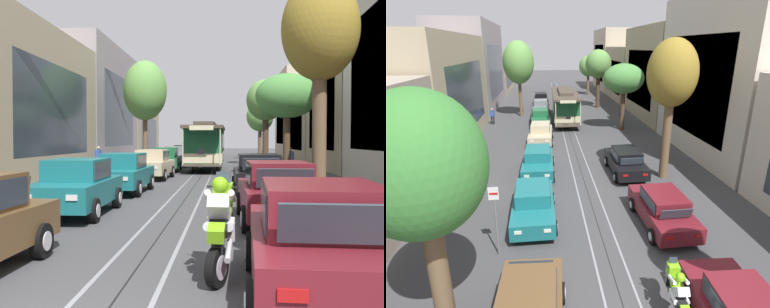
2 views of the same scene
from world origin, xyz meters
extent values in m
plane|color=#424244|center=(0.00, 25.48, 0.00)|extent=(160.00, 160.00, 0.00)
cube|color=gray|center=(-0.53, 29.85, 0.01)|extent=(0.08, 71.70, 0.01)
cube|color=gray|center=(0.53, 29.85, 0.01)|extent=(0.08, 71.70, 0.01)
cube|color=black|center=(0.00, 29.85, 0.00)|extent=(0.03, 71.70, 0.01)
cube|color=tan|center=(-10.53, 21.89, 4.19)|extent=(5.04, 15.63, 8.39)
cube|color=#2D3842|center=(-8.03, 21.89, 3.77)|extent=(0.04, 11.15, 5.03)
cube|color=gray|center=(-10.99, 37.81, 5.13)|extent=(5.97, 15.63, 10.26)
cube|color=#2D3842|center=(-8.03, 37.81, 4.62)|extent=(0.04, 11.15, 6.16)
cube|color=tan|center=(-10.65, 53.74, 3.13)|extent=(5.28, 15.63, 6.26)
cube|color=#2D3842|center=(-8.03, 53.74, 2.82)|extent=(0.04, 11.15, 3.76)
cube|color=beige|center=(10.69, 17.11, 5.45)|extent=(5.37, 12.44, 10.91)
cube|color=#2D3842|center=(8.03, 17.11, 4.91)|extent=(0.04, 8.92, 6.54)
cube|color=tan|center=(10.60, 29.85, 4.74)|extent=(5.18, 12.44, 9.48)
cube|color=#2D3842|center=(8.03, 29.85, 4.27)|extent=(0.04, 8.92, 5.69)
cube|color=tan|center=(10.91, 42.59, 3.71)|extent=(5.80, 12.44, 7.42)
cube|color=#2D3842|center=(8.03, 42.59, 3.34)|extent=(0.04, 8.92, 4.45)
cube|color=#BCAD93|center=(10.57, 55.33, 5.20)|extent=(5.13, 12.44, 10.40)
cube|color=#2D3842|center=(8.03, 55.33, 4.68)|extent=(0.04, 8.92, 6.24)
cube|color=brown|center=(-2.77, 2.92, 1.28)|extent=(1.57, 2.13, 0.60)
cube|color=#2D3842|center=(-2.71, 4.10, 1.26)|extent=(1.30, 0.26, 0.45)
cube|color=#2D3842|center=(-2.02, 2.88, 1.28)|extent=(0.11, 1.81, 0.47)
cube|color=#2D3842|center=(-3.52, 2.95, 1.28)|extent=(0.11, 1.81, 0.47)
cube|color=#B21414|center=(-2.12, 4.90, 0.75)|extent=(0.28, 0.05, 0.12)
cube|color=#B21414|center=(-3.23, 4.95, 0.75)|extent=(0.28, 0.05, 0.12)
cylinder|color=black|center=(-1.84, 4.06, 0.32)|extent=(0.23, 0.65, 0.64)
cylinder|color=silver|center=(-1.73, 4.05, 0.32)|extent=(0.04, 0.35, 0.35)
cylinder|color=black|center=(-3.59, 4.14, 0.32)|extent=(0.23, 0.65, 0.64)
cylinder|color=silver|center=(-3.70, 4.14, 0.32)|extent=(0.04, 0.35, 0.35)
cube|color=#196B70|center=(-2.80, 9.01, 0.65)|extent=(1.85, 4.32, 0.66)
cube|color=#196B70|center=(-2.80, 9.16, 1.28)|extent=(1.50, 2.08, 0.60)
cube|color=#2D3842|center=(-2.79, 8.32, 1.26)|extent=(1.33, 0.24, 0.47)
cube|color=#2D3842|center=(-2.81, 10.34, 1.26)|extent=(1.30, 0.21, 0.45)
cube|color=#2D3842|center=(-2.05, 9.17, 1.28)|extent=(0.05, 1.81, 0.47)
cube|color=#2D3842|center=(-3.55, 9.15, 1.28)|extent=(0.05, 1.81, 0.47)
cube|color=white|center=(-2.21, 6.86, 0.75)|extent=(0.28, 0.04, 0.14)
cube|color=#B21414|center=(-2.27, 11.18, 0.75)|extent=(0.28, 0.04, 0.12)
cube|color=white|center=(-3.33, 6.84, 0.75)|extent=(0.28, 0.04, 0.14)
cube|color=#B21414|center=(-3.38, 11.16, 0.75)|extent=(0.28, 0.04, 0.12)
cylinder|color=black|center=(-1.90, 7.69, 0.32)|extent=(0.21, 0.64, 0.64)
cylinder|color=silver|center=(-1.79, 7.69, 0.32)|extent=(0.02, 0.35, 0.35)
cylinder|color=black|center=(-3.66, 7.67, 0.32)|extent=(0.21, 0.64, 0.64)
cylinder|color=silver|center=(-3.77, 7.67, 0.32)|extent=(0.02, 0.35, 0.35)
cylinder|color=black|center=(-1.93, 10.35, 0.32)|extent=(0.21, 0.64, 0.64)
cylinder|color=silver|center=(-1.82, 10.36, 0.32)|extent=(0.02, 0.35, 0.35)
cylinder|color=black|center=(-3.69, 10.33, 0.32)|extent=(0.21, 0.64, 0.64)
cylinder|color=silver|center=(-3.80, 10.33, 0.32)|extent=(0.02, 0.35, 0.35)
cube|color=#196B70|center=(-2.66, 14.48, 0.65)|extent=(1.87, 4.33, 0.66)
cube|color=#196B70|center=(-2.66, 14.63, 1.28)|extent=(1.51, 2.09, 0.60)
cube|color=#2D3842|center=(-2.67, 13.80, 1.26)|extent=(1.34, 0.24, 0.47)
cube|color=#2D3842|center=(-2.64, 15.82, 1.26)|extent=(1.30, 0.22, 0.45)
cube|color=#2D3842|center=(-1.91, 14.62, 1.28)|extent=(0.06, 1.81, 0.47)
cube|color=#2D3842|center=(-3.40, 14.65, 1.28)|extent=(0.06, 1.81, 0.47)
cube|color=white|center=(-2.14, 12.32, 0.75)|extent=(0.28, 0.04, 0.14)
cube|color=#B21414|center=(-2.06, 16.63, 0.75)|extent=(0.28, 0.04, 0.12)
cube|color=white|center=(-3.25, 12.33, 0.75)|extent=(0.28, 0.04, 0.14)
cube|color=#B21414|center=(-3.18, 16.65, 0.75)|extent=(0.28, 0.04, 0.12)
cylinder|color=black|center=(-1.80, 13.14, 0.32)|extent=(0.21, 0.64, 0.64)
cylinder|color=silver|center=(-1.69, 13.13, 0.32)|extent=(0.03, 0.35, 0.35)
cylinder|color=black|center=(-3.56, 13.17, 0.32)|extent=(0.21, 0.64, 0.64)
cylinder|color=silver|center=(-3.67, 13.17, 0.32)|extent=(0.03, 0.35, 0.35)
cylinder|color=black|center=(-1.76, 15.80, 0.32)|extent=(0.21, 0.64, 0.64)
cylinder|color=silver|center=(-1.65, 15.80, 0.32)|extent=(0.03, 0.35, 0.35)
cylinder|color=black|center=(-3.52, 15.83, 0.32)|extent=(0.21, 0.64, 0.64)
cylinder|color=silver|center=(-3.63, 15.83, 0.32)|extent=(0.03, 0.35, 0.35)
cube|color=#C1B28E|center=(-2.53, 21.08, 0.65)|extent=(1.96, 4.37, 0.66)
cube|color=#C1B28E|center=(-2.53, 21.23, 1.28)|extent=(1.55, 2.12, 0.60)
cube|color=#2D3842|center=(-2.56, 20.40, 1.26)|extent=(1.34, 0.27, 0.47)
cube|color=#2D3842|center=(-2.48, 22.42, 1.26)|extent=(1.30, 0.25, 0.45)
cube|color=#2D3842|center=(-1.78, 21.20, 1.28)|extent=(0.10, 1.81, 0.47)
cube|color=#2D3842|center=(-3.27, 21.26, 1.28)|extent=(0.10, 1.81, 0.47)
cube|color=white|center=(-2.06, 18.90, 0.75)|extent=(0.28, 0.05, 0.14)
cube|color=#B21414|center=(-1.89, 23.22, 0.75)|extent=(0.28, 0.05, 0.12)
cube|color=white|center=(-3.17, 18.95, 0.75)|extent=(0.28, 0.05, 0.14)
cube|color=#B21414|center=(-3.01, 23.26, 0.75)|extent=(0.28, 0.05, 0.12)
cylinder|color=black|center=(-1.70, 19.72, 0.32)|extent=(0.22, 0.65, 0.64)
cylinder|color=silver|center=(-1.59, 19.71, 0.32)|extent=(0.03, 0.35, 0.35)
cylinder|color=black|center=(-3.46, 19.79, 0.32)|extent=(0.22, 0.65, 0.64)
cylinder|color=silver|center=(-3.57, 19.79, 0.32)|extent=(0.03, 0.35, 0.35)
cylinder|color=black|center=(-1.60, 22.38, 0.32)|extent=(0.22, 0.65, 0.64)
cylinder|color=silver|center=(-1.49, 22.38, 0.32)|extent=(0.03, 0.35, 0.35)
cylinder|color=black|center=(-3.36, 22.45, 0.32)|extent=(0.22, 0.65, 0.64)
cylinder|color=silver|center=(-3.47, 22.45, 0.32)|extent=(0.03, 0.35, 0.35)
cube|color=#1E6038|center=(-2.59, 27.22, 0.65)|extent=(1.99, 4.37, 0.66)
cube|color=#1E6038|center=(-2.59, 27.37, 1.28)|extent=(1.57, 2.13, 0.60)
cube|color=#2D3842|center=(-2.56, 26.53, 1.26)|extent=(1.34, 0.28, 0.47)
cube|color=#2D3842|center=(-2.65, 28.55, 1.26)|extent=(1.30, 0.25, 0.45)
cube|color=#2D3842|center=(-1.85, 27.40, 1.28)|extent=(0.11, 1.81, 0.47)
cube|color=#2D3842|center=(-3.34, 27.33, 1.28)|extent=(0.11, 1.81, 0.47)
cube|color=white|center=(-1.94, 25.08, 0.75)|extent=(0.28, 0.05, 0.14)
cube|color=#B21414|center=(-2.13, 29.40, 0.75)|extent=(0.28, 0.05, 0.12)
cube|color=white|center=(-3.05, 25.03, 0.75)|extent=(0.28, 0.05, 0.14)
cube|color=#B21414|center=(-3.24, 29.35, 0.75)|extent=(0.28, 0.05, 0.12)
cylinder|color=black|center=(-1.65, 25.92, 0.32)|extent=(0.23, 0.65, 0.64)
cylinder|color=silver|center=(-1.54, 25.93, 0.32)|extent=(0.04, 0.35, 0.35)
cylinder|color=black|center=(-3.41, 25.85, 0.32)|extent=(0.23, 0.65, 0.64)
cylinder|color=silver|center=(-3.52, 25.84, 0.32)|extent=(0.04, 0.35, 0.35)
cylinder|color=black|center=(-1.77, 28.59, 0.32)|extent=(0.23, 0.65, 0.64)
cylinder|color=silver|center=(-1.66, 28.59, 0.32)|extent=(0.04, 0.35, 0.35)
cylinder|color=black|center=(-3.53, 28.51, 0.32)|extent=(0.23, 0.65, 0.64)
cylinder|color=silver|center=(-3.64, 28.50, 0.32)|extent=(0.04, 0.35, 0.35)
cube|color=slate|center=(-2.56, 32.96, 0.65)|extent=(1.80, 4.30, 0.66)
cube|color=slate|center=(-2.56, 33.11, 1.28)|extent=(1.48, 2.06, 0.60)
cube|color=#2D3842|center=(-2.56, 32.27, 1.26)|extent=(1.33, 0.22, 0.47)
cube|color=#2D3842|center=(-2.56, 34.29, 1.26)|extent=(1.30, 0.20, 0.45)
cube|color=#2D3842|center=(-1.82, 33.11, 1.28)|extent=(0.03, 1.81, 0.47)
cube|color=#2D3842|center=(-3.31, 33.11, 1.28)|extent=(0.03, 1.81, 0.47)
cube|color=white|center=(-2.01, 30.80, 0.75)|extent=(0.28, 0.04, 0.14)
cube|color=#B21414|center=(-2.00, 35.12, 0.75)|extent=(0.28, 0.04, 0.12)
cube|color=white|center=(-3.12, 30.80, 0.75)|extent=(0.28, 0.04, 0.14)
cube|color=#B21414|center=(-3.12, 35.12, 0.75)|extent=(0.28, 0.04, 0.12)
cylinder|color=black|center=(-1.68, 31.62, 0.32)|extent=(0.20, 0.64, 0.64)
cylinder|color=silver|center=(-1.57, 31.62, 0.32)|extent=(0.02, 0.35, 0.35)
cylinder|color=black|center=(-3.44, 31.62, 0.32)|extent=(0.20, 0.64, 0.64)
cylinder|color=silver|center=(-3.55, 31.62, 0.32)|extent=(0.02, 0.35, 0.35)
cylinder|color=black|center=(-1.68, 34.29, 0.32)|extent=(0.20, 0.64, 0.64)
cylinder|color=silver|center=(-1.57, 34.29, 0.32)|extent=(0.02, 0.35, 0.35)
cylinder|color=black|center=(-3.44, 34.29, 0.32)|extent=(0.20, 0.64, 0.64)
cylinder|color=silver|center=(-3.55, 34.29, 0.32)|extent=(0.02, 0.35, 0.35)
cube|color=black|center=(-2.56, 38.80, 0.65)|extent=(1.92, 4.35, 0.66)
cube|color=black|center=(-2.56, 38.95, 1.28)|extent=(1.54, 2.11, 0.60)
cube|color=#2D3842|center=(-2.54, 38.11, 1.26)|extent=(1.34, 0.26, 0.47)
cube|color=#2D3842|center=(-2.59, 40.13, 1.26)|extent=(1.30, 0.24, 0.45)
cube|color=#2D3842|center=(-1.81, 38.97, 1.28)|extent=(0.08, 1.81, 0.47)
cube|color=#2D3842|center=(-3.31, 38.93, 1.28)|extent=(0.08, 1.81, 0.47)
cube|color=white|center=(-1.93, 36.65, 0.75)|extent=(0.28, 0.05, 0.14)
cube|color=#B21414|center=(-2.06, 40.97, 0.75)|extent=(0.28, 0.05, 0.12)
cube|color=white|center=(-3.05, 36.62, 0.75)|extent=(0.28, 0.05, 0.14)
cube|color=#B21414|center=(-3.18, 40.94, 0.75)|extent=(0.28, 0.05, 0.12)
cylinder|color=black|center=(-1.64, 37.49, 0.32)|extent=(0.22, 0.65, 0.64)
cylinder|color=silver|center=(-1.53, 37.49, 0.32)|extent=(0.03, 0.35, 0.35)
cylinder|color=black|center=(-3.40, 37.44, 0.32)|extent=(0.22, 0.65, 0.64)
cylinder|color=silver|center=(-3.51, 37.44, 0.32)|extent=(0.03, 0.35, 0.35)
cylinder|color=black|center=(-1.72, 40.16, 0.32)|extent=(0.22, 0.65, 0.64)
cylinder|color=silver|center=(-1.61, 40.16, 0.32)|extent=(0.03, 0.35, 0.35)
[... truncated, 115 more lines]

